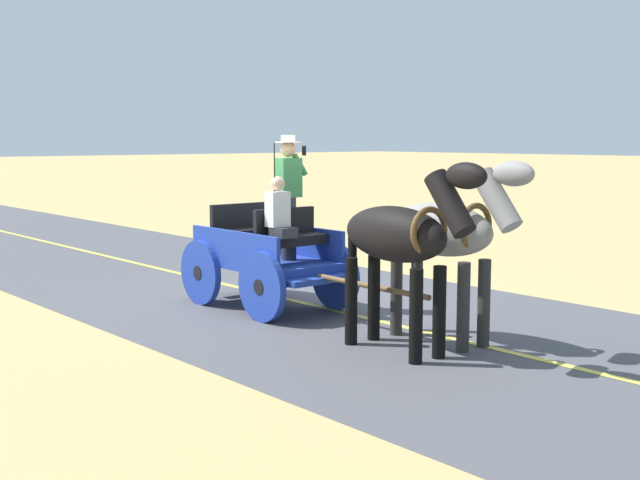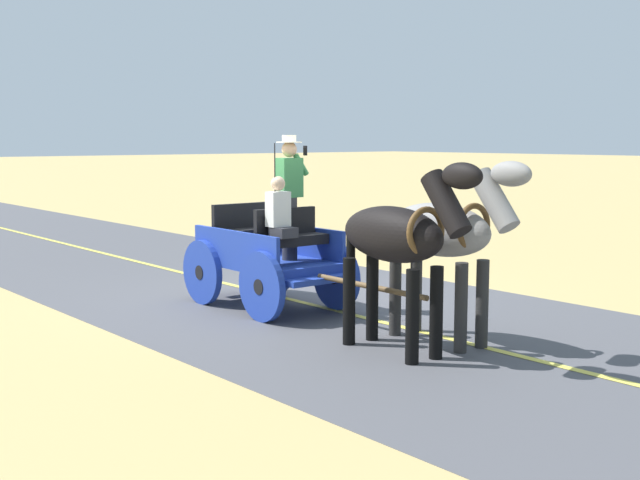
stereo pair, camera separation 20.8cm
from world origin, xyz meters
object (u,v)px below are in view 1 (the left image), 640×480
object	(u,v)px
horse_near_side	(447,234)
horse_off_side	(401,239)
horse_drawn_carriage	(270,252)
traffic_cone	(271,245)

from	to	relation	value
horse_near_side	horse_off_side	xyz separation A→B (m)	(0.77, -0.01, 0.00)
horse_drawn_carriage	traffic_cone	size ratio (longest dim) A/B	9.01
horse_off_side	horse_drawn_carriage	bearing A→B (deg)	-97.82
horse_drawn_carriage	horse_off_side	xyz separation A→B (m)	(0.42, 3.03, 0.51)
horse_near_side	horse_off_side	bearing A→B (deg)	-0.47
horse_off_side	traffic_cone	xyz separation A→B (m)	(-3.58, -7.23, -1.07)
horse_drawn_carriage	horse_near_side	world-z (taller)	horse_drawn_carriage
horse_drawn_carriage	traffic_cone	xyz separation A→B (m)	(-3.16, -4.20, -0.57)
horse_near_side	traffic_cone	world-z (taller)	horse_near_side
horse_drawn_carriage	horse_near_side	bearing A→B (deg)	96.69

